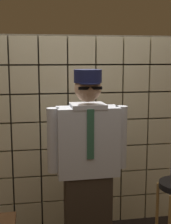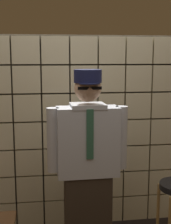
# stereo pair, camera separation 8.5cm
# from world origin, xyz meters

# --- Properties ---
(glass_block_wall) EXTENTS (2.04, 0.10, 2.04)m
(glass_block_wall) POSITION_xyz_m (0.00, 1.12, 1.00)
(glass_block_wall) COLOR beige
(glass_block_wall) RESTS_ON ground
(standing_person) EXTENTS (0.68, 0.29, 1.70)m
(standing_person) POSITION_xyz_m (-0.06, 0.39, 0.89)
(standing_person) COLOR #382D23
(standing_person) RESTS_ON ground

